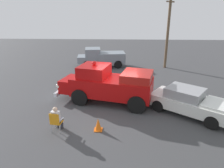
{
  "coord_description": "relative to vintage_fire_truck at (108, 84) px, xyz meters",
  "views": [
    {
      "loc": [
        -11.63,
        -0.2,
        5.51
      ],
      "look_at": [
        0.21,
        0.32,
        1.22
      ],
      "focal_mm": 32.64,
      "sensor_mm": 36.0,
      "label": 1
    }
  ],
  "objects": [
    {
      "name": "lawn_chair_near_truck",
      "position": [
        -3.58,
        2.29,
        -0.61
      ],
      "size": [
        0.57,
        0.58,
        1.02
      ],
      "color": "#B7BABF",
      "rests_on": "ground"
    },
    {
      "name": "utility_pole",
      "position": [
        8.54,
        -5.26,
        2.38
      ],
      "size": [
        1.47,
        1.06,
        6.87
      ],
      "color": "brown",
      "rests_on": "ground"
    },
    {
      "name": "ground_plane",
      "position": [
        -0.26,
        -0.55,
        -1.2
      ],
      "size": [
        60.0,
        60.0,
        0.0
      ],
      "primitive_type": "plane",
      "color": "#424244"
    },
    {
      "name": "traffic_cone",
      "position": [
        -3.35,
        0.3,
        -0.89
      ],
      "size": [
        0.4,
        0.4,
        0.64
      ],
      "color": "orange",
      "rests_on": "ground"
    },
    {
      "name": "spectator_seated",
      "position": [
        -3.45,
        2.26,
        -0.5
      ],
      "size": [
        0.58,
        0.45,
        1.29
      ],
      "color": "#383842",
      "rests_on": "ground"
    },
    {
      "name": "vintage_fire_truck",
      "position": [
        0.0,
        0.0,
        0.0
      ],
      "size": [
        3.62,
        6.3,
        2.59
      ],
      "color": "black",
      "rests_on": "ground"
    },
    {
      "name": "classic_hot_rod",
      "position": [
        -1.45,
        -4.62,
        -0.45
      ],
      "size": [
        4.1,
        4.6,
        1.46
      ],
      "color": "black",
      "rests_on": "ground"
    },
    {
      "name": "parked_pickup",
      "position": [
        8.67,
        1.24,
        -0.21
      ],
      "size": [
        2.52,
        4.99,
        1.9
      ],
      "color": "black",
      "rests_on": "ground"
    },
    {
      "name": "lawn_chair_by_car",
      "position": [
        0.14,
        -3.84,
        -0.61
      ],
      "size": [
        0.63,
        0.63,
        1.02
      ],
      "color": "#B7BABF",
      "rests_on": "ground"
    }
  ]
}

